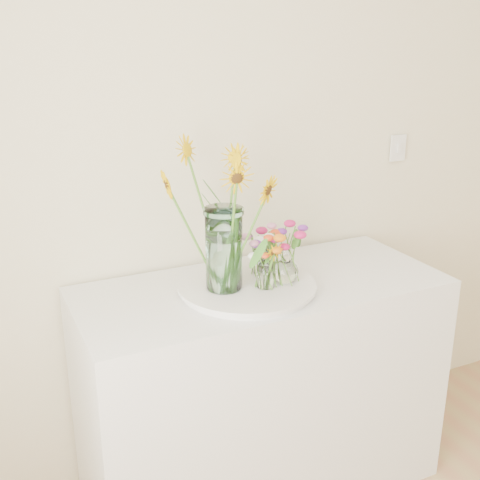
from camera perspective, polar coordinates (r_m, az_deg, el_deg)
The scene contains 10 objects.
counter at distance 2.48m, azimuth 2.02°, elevation -13.79°, with size 1.40×0.60×0.90m, color white.
tray at distance 2.21m, azimuth 0.65°, elevation -4.56°, with size 0.48×0.48×0.03m, color white.
mason_jar at distance 2.11m, azimuth -1.54°, elevation -0.89°, with size 0.13×0.13×0.30m, color #BEF2EA.
sunflower_bouquet at distance 2.07m, azimuth -1.57°, elevation 2.39°, with size 0.58×0.58×0.56m, color #DAAB04, non-canonical shape.
small_vase_a at distance 2.15m, azimuth 2.44°, elevation -3.26°, with size 0.06×0.06×0.11m, color white.
wildflower_posy_a at distance 2.14m, azimuth 2.46°, elevation -2.14°, with size 0.21×0.21×0.20m, color orange, non-canonical shape.
small_vase_b at distance 2.20m, azimuth 4.33°, elevation -2.31°, with size 0.10×0.10×0.14m, color white, non-canonical shape.
wildflower_posy_b at distance 2.19m, azimuth 4.36°, elevation -1.22°, with size 0.21×0.21×0.23m, color orange, non-canonical shape.
small_vase_c at distance 2.28m, azimuth 2.05°, elevation -2.05°, with size 0.06×0.06×0.11m, color white.
wildflower_posy_c at distance 2.26m, azimuth 2.06°, elevation -0.99°, with size 0.20×0.20×0.20m, color orange, non-canonical shape.
Camera 1 is at (-1.38, 0.08, 1.80)m, focal length 45.00 mm.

